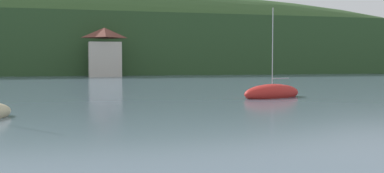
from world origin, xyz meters
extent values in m
cube|color=#2D4C28|center=(0.00, 146.94, 7.06)|extent=(352.00, 41.78, 14.13)
ellipsoid|color=#38562D|center=(4.87, 157.39, 4.94)|extent=(246.40, 29.25, 36.84)
cube|color=beige|center=(0.00, 121.04, 3.53)|extent=(6.44, 5.99, 7.05)
pyramid|color=brown|center=(0.00, 121.04, 9.00)|extent=(6.76, 6.29, 2.10)
ellipsoid|color=red|center=(10.21, 62.09, 0.36)|extent=(6.41, 3.96, 1.61)
cylinder|color=#B7B7BC|center=(10.21, 62.09, 4.24)|extent=(0.07, 0.07, 6.88)
cylinder|color=#ADADB2|center=(11.16, 62.43, 1.63)|extent=(1.93, 0.75, 0.07)
camera|label=1|loc=(-6.33, 26.33, 3.09)|focal=42.36mm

